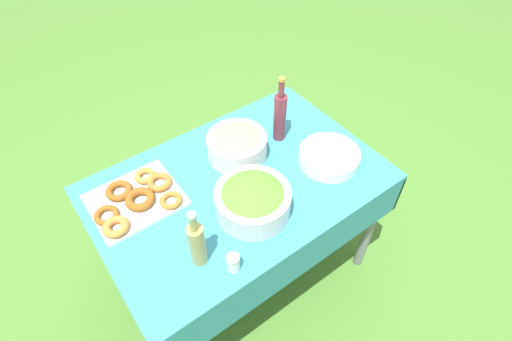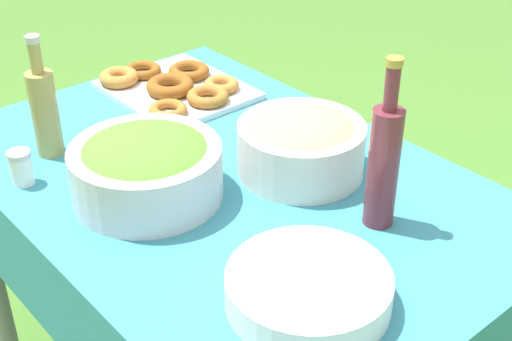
% 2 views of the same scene
% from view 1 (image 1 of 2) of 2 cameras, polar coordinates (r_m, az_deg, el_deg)
% --- Properties ---
extents(ground_plane, '(14.00, 14.00, 0.00)m').
position_cam_1_polar(ground_plane, '(2.40, -1.92, -13.91)').
color(ground_plane, '#477A2D').
extents(picnic_table, '(1.27, 0.85, 0.77)m').
position_cam_1_polar(picnic_table, '(1.85, -2.43, -3.80)').
color(picnic_table, teal).
rests_on(picnic_table, ground_plane).
extents(salad_bowl, '(0.31, 0.31, 0.14)m').
position_cam_1_polar(salad_bowl, '(1.61, -0.48, -4.18)').
color(salad_bowl, silver).
rests_on(salad_bowl, picnic_table).
extents(pasta_bowl, '(0.28, 0.28, 0.13)m').
position_cam_1_polar(pasta_bowl, '(1.84, -2.75, 3.75)').
color(pasta_bowl, silver).
rests_on(pasta_bowl, picnic_table).
extents(donut_platter, '(0.38, 0.33, 0.05)m').
position_cam_1_polar(donut_platter, '(1.75, -16.81, -3.96)').
color(donut_platter, silver).
rests_on(donut_platter, picnic_table).
extents(plate_stack, '(0.28, 0.28, 0.06)m').
position_cam_1_polar(plate_stack, '(1.86, 10.39, 1.92)').
color(plate_stack, white).
rests_on(plate_stack, picnic_table).
extents(olive_oil_bottle, '(0.06, 0.06, 0.28)m').
position_cam_1_polar(olive_oil_bottle, '(1.46, -8.42, -10.24)').
color(olive_oil_bottle, '#998E4C').
rests_on(olive_oil_bottle, picnic_table).
extents(wine_bottle, '(0.06, 0.06, 0.34)m').
position_cam_1_polar(wine_bottle, '(1.89, 3.44, 7.84)').
color(wine_bottle, maroon).
rests_on(wine_bottle, picnic_table).
extents(salt_shaker, '(0.05, 0.05, 0.08)m').
position_cam_1_polar(salt_shaker, '(1.49, -3.27, -13.03)').
color(salt_shaker, white).
rests_on(salt_shaker, picnic_table).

